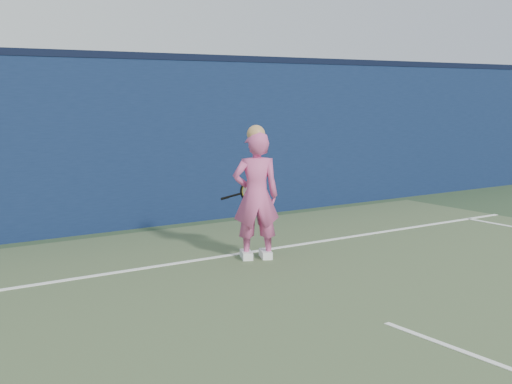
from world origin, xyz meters
TOP-DOWN VIEW (x-y plane):
  - ground at (0.00, 0.00)m, footprint 80.00×80.00m
  - backstop_wall at (0.00, 6.50)m, footprint 24.00×0.40m
  - wall_cap at (0.00, 6.50)m, footprint 24.00×0.42m
  - player at (0.47, 3.70)m, footprint 0.67×0.57m
  - racket at (0.61, 4.08)m, footprint 0.44×0.34m

SIDE VIEW (x-z plane):
  - ground at x=0.00m, z-range 0.00..0.00m
  - racket at x=0.61m, z-range 0.63..0.91m
  - player at x=0.47m, z-range -0.03..1.60m
  - backstop_wall at x=0.00m, z-range 0.00..2.50m
  - wall_cap at x=0.00m, z-range 2.50..2.60m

